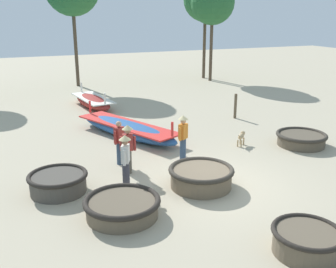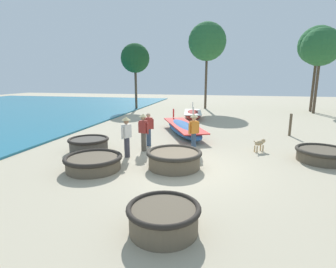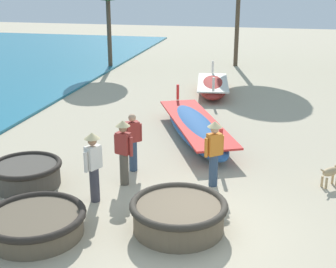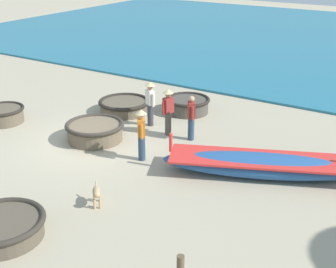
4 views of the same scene
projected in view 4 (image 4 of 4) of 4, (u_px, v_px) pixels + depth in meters
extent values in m
plane|color=tan|center=(87.00, 144.00, 15.76)|extent=(80.00, 80.00, 0.00)
cylinder|color=brown|center=(3.00, 116.00, 17.51)|extent=(1.46, 1.46, 0.53)
torus|color=#28231E|center=(2.00, 109.00, 17.41)|extent=(1.58, 1.58, 0.12)
cylinder|color=#4C473F|center=(188.00, 106.00, 18.52)|extent=(1.64, 1.64, 0.53)
torus|color=#28231E|center=(188.00, 100.00, 18.42)|extent=(1.77, 1.77, 0.13)
cylinder|color=brown|center=(95.00, 132.00, 15.96)|extent=(1.86, 1.86, 0.55)
torus|color=#332D26|center=(95.00, 125.00, 15.86)|extent=(2.01, 2.01, 0.15)
cylinder|color=brown|center=(3.00, 229.00, 10.74)|extent=(1.85, 1.85, 0.44)
torus|color=#332D26|center=(1.00, 221.00, 10.66)|extent=(2.00, 2.00, 0.15)
cylinder|color=brown|center=(124.00, 107.00, 18.54)|extent=(1.88, 1.88, 0.44)
torus|color=#28231E|center=(124.00, 102.00, 18.45)|extent=(2.03, 2.03, 0.15)
ellipsoid|color=#285693|center=(261.00, 165.00, 13.55)|extent=(3.47, 5.80, 0.63)
cube|color=red|center=(262.00, 159.00, 13.47)|extent=(3.33, 5.39, 0.06)
cylinder|color=red|center=(171.00, 143.00, 13.71)|extent=(0.10, 0.10, 0.57)
cylinder|color=#4C473D|center=(168.00, 124.00, 16.35)|extent=(0.22, 0.22, 0.82)
cube|color=maroon|center=(168.00, 105.00, 16.09)|extent=(0.39, 0.31, 0.54)
sphere|color=#A37556|center=(168.00, 95.00, 15.94)|extent=(0.20, 0.20, 0.20)
cylinder|color=maroon|center=(163.00, 108.00, 15.97)|extent=(0.09, 0.09, 0.48)
cylinder|color=maroon|center=(173.00, 105.00, 16.24)|extent=(0.09, 0.09, 0.48)
cone|color=#D1BC84|center=(168.00, 91.00, 15.89)|extent=(0.36, 0.36, 0.14)
cylinder|color=#2D425B|center=(142.00, 148.00, 14.46)|extent=(0.22, 0.22, 0.82)
cube|color=orange|center=(141.00, 127.00, 14.20)|extent=(0.40, 0.38, 0.54)
sphere|color=tan|center=(141.00, 116.00, 14.05)|extent=(0.20, 0.20, 0.20)
cylinder|color=orange|center=(142.00, 132.00, 14.02)|extent=(0.09, 0.09, 0.48)
cylinder|color=orange|center=(141.00, 126.00, 14.42)|extent=(0.09, 0.09, 0.48)
cone|color=#D1BC84|center=(141.00, 112.00, 14.00)|extent=(0.36, 0.36, 0.14)
cylinder|color=#383842|center=(150.00, 115.00, 17.15)|extent=(0.22, 0.22, 0.82)
cube|color=silver|center=(150.00, 97.00, 16.89)|extent=(0.35, 0.40, 0.54)
sphere|color=#A37556|center=(150.00, 87.00, 16.74)|extent=(0.20, 0.20, 0.20)
cylinder|color=silver|center=(147.00, 97.00, 17.08)|extent=(0.09, 0.09, 0.48)
cylinder|color=silver|center=(153.00, 100.00, 16.74)|extent=(0.09, 0.09, 0.48)
cone|color=#D1BC84|center=(150.00, 84.00, 16.69)|extent=(0.36, 0.36, 0.14)
cylinder|color=#2D425B|center=(191.00, 128.00, 15.93)|extent=(0.22, 0.22, 0.82)
cube|color=maroon|center=(191.00, 110.00, 15.67)|extent=(0.40, 0.38, 0.54)
sphere|color=tan|center=(192.00, 99.00, 15.52)|extent=(0.20, 0.20, 0.20)
cylinder|color=maroon|center=(190.00, 109.00, 15.89)|extent=(0.09, 0.09, 0.48)
cylinder|color=maroon|center=(192.00, 113.00, 15.49)|extent=(0.09, 0.09, 0.48)
ellipsoid|color=tan|center=(96.00, 192.00, 11.99)|extent=(0.52, 0.49, 0.22)
sphere|color=tan|center=(96.00, 194.00, 11.74)|extent=(0.18, 0.18, 0.18)
cylinder|color=tan|center=(96.00, 185.00, 12.19)|extent=(0.18, 0.16, 0.16)
cylinder|color=tan|center=(100.00, 204.00, 11.93)|extent=(0.06, 0.06, 0.28)
cylinder|color=tan|center=(94.00, 204.00, 11.91)|extent=(0.06, 0.06, 0.28)
cylinder|color=tan|center=(100.00, 196.00, 12.26)|extent=(0.06, 0.06, 0.28)
cylinder|color=tan|center=(94.00, 197.00, 12.24)|extent=(0.06, 0.06, 0.28)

